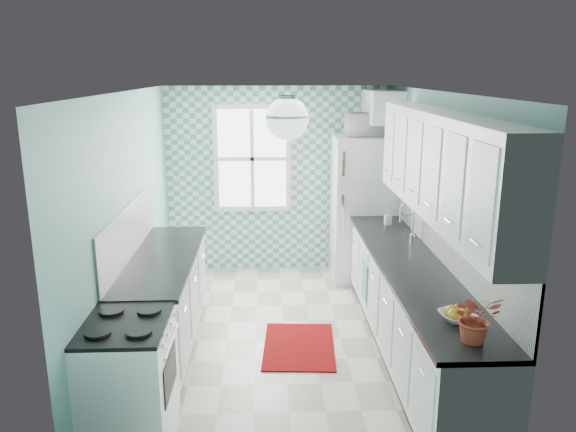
{
  "coord_description": "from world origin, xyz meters",
  "views": [
    {
      "loc": [
        -0.18,
        -5.29,
        2.69
      ],
      "look_at": [
        0.05,
        0.25,
        1.25
      ],
      "focal_mm": 35.0,
      "sensor_mm": 36.0,
      "label": 1
    }
  ],
  "objects_px": {
    "fridge": "(364,208)",
    "sink": "(395,240)",
    "potted_plant": "(476,318)",
    "microwave": "(367,124)",
    "fruit_bowl": "(458,317)",
    "ceiling_light": "(287,118)",
    "stove": "(129,379)"
  },
  "relations": [
    {
      "from": "fridge",
      "to": "sink",
      "type": "xyz_separation_m",
      "value": [
        0.09,
        -1.38,
        -0.01
      ]
    },
    {
      "from": "fridge",
      "to": "sink",
      "type": "distance_m",
      "value": 1.38
    },
    {
      "from": "microwave",
      "to": "fridge",
      "type": "bearing_deg",
      "value": 50.68
    },
    {
      "from": "fridge",
      "to": "sink",
      "type": "relative_size",
      "value": 3.54
    },
    {
      "from": "sink",
      "to": "microwave",
      "type": "relative_size",
      "value": 1.01
    },
    {
      "from": "potted_plant",
      "to": "microwave",
      "type": "height_order",
      "value": "microwave"
    },
    {
      "from": "fruit_bowl",
      "to": "microwave",
      "type": "height_order",
      "value": "microwave"
    },
    {
      "from": "stove",
      "to": "fruit_bowl",
      "type": "xyz_separation_m",
      "value": [
        2.4,
        -0.08,
        0.49
      ]
    },
    {
      "from": "fruit_bowl",
      "to": "stove",
      "type": "bearing_deg",
      "value": 178.08
    },
    {
      "from": "fridge",
      "to": "ceiling_light",
      "type": "bearing_deg",
      "value": -113.74
    },
    {
      "from": "ceiling_light",
      "to": "potted_plant",
      "type": "bearing_deg",
      "value": -43.39
    },
    {
      "from": "fridge",
      "to": "potted_plant",
      "type": "distance_m",
      "value": 3.74
    },
    {
      "from": "ceiling_light",
      "to": "fridge",
      "type": "distance_m",
      "value": 3.14
    },
    {
      "from": "sink",
      "to": "fridge",
      "type": "bearing_deg",
      "value": 93.42
    },
    {
      "from": "fridge",
      "to": "potted_plant",
      "type": "bearing_deg",
      "value": -89.21
    },
    {
      "from": "fridge",
      "to": "fruit_bowl",
      "type": "relative_size",
      "value": 7.34
    },
    {
      "from": "fruit_bowl",
      "to": "potted_plant",
      "type": "xyz_separation_m",
      "value": [
        0.0,
        -0.32,
        0.14
      ]
    },
    {
      "from": "stove",
      "to": "potted_plant",
      "type": "relative_size",
      "value": 2.68
    },
    {
      "from": "sink",
      "to": "microwave",
      "type": "distance_m",
      "value": 1.77
    },
    {
      "from": "fridge",
      "to": "stove",
      "type": "xyz_separation_m",
      "value": [
        -2.31,
        -3.33,
        -0.46
      ]
    },
    {
      "from": "ceiling_light",
      "to": "microwave",
      "type": "height_order",
      "value": "ceiling_light"
    },
    {
      "from": "stove",
      "to": "microwave",
      "type": "height_order",
      "value": "microwave"
    },
    {
      "from": "stove",
      "to": "potted_plant",
      "type": "xyz_separation_m",
      "value": [
        2.4,
        -0.4,
        0.63
      ]
    },
    {
      "from": "stove",
      "to": "fruit_bowl",
      "type": "distance_m",
      "value": 2.45
    },
    {
      "from": "fridge",
      "to": "microwave",
      "type": "xyz_separation_m",
      "value": [
        0.0,
        0.0,
        1.09
      ]
    },
    {
      "from": "stove",
      "to": "microwave",
      "type": "xyz_separation_m",
      "value": [
        2.31,
        3.33,
        1.55
      ]
    },
    {
      "from": "microwave",
      "to": "potted_plant",
      "type": "bearing_deg",
      "value": 88.67
    },
    {
      "from": "potted_plant",
      "to": "microwave",
      "type": "distance_m",
      "value": 3.84
    },
    {
      "from": "potted_plant",
      "to": "sink",
      "type": "bearing_deg",
      "value": 89.91
    },
    {
      "from": "fruit_bowl",
      "to": "potted_plant",
      "type": "bearing_deg",
      "value": -90.0
    },
    {
      "from": "ceiling_light",
      "to": "microwave",
      "type": "xyz_separation_m",
      "value": [
        1.11,
        2.6,
        -0.29
      ]
    },
    {
      "from": "fridge",
      "to": "potted_plant",
      "type": "relative_size",
      "value": 5.52
    }
  ]
}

